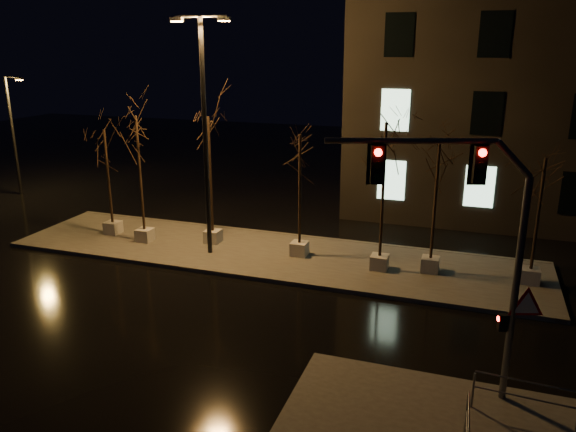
% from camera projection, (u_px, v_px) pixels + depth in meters
% --- Properties ---
extents(ground, '(90.00, 90.00, 0.00)m').
position_uv_depth(ground, '(202.00, 320.00, 17.79)').
color(ground, black).
rests_on(ground, ground).
extents(median, '(22.00, 5.00, 0.15)m').
position_uv_depth(median, '(269.00, 254.00, 23.20)').
color(median, '#44413D').
rests_on(median, ground).
extents(tree_0, '(1.80, 1.80, 4.85)m').
position_uv_depth(tree_0, '(106.00, 153.00, 24.49)').
color(tree_0, '#B1ADA5').
rests_on(tree_0, median).
extents(tree_1, '(1.80, 1.80, 5.59)m').
position_uv_depth(tree_1, '(138.00, 145.00, 23.33)').
color(tree_1, '#B1ADA5').
rests_on(tree_1, median).
extents(tree_2, '(1.80, 1.80, 5.57)m').
position_uv_depth(tree_2, '(209.00, 146.00, 23.17)').
color(tree_2, '#B1ADA5').
rests_on(tree_2, median).
extents(tree_3, '(1.80, 1.80, 5.07)m').
position_uv_depth(tree_3, '(300.00, 162.00, 21.79)').
color(tree_3, '#B1ADA5').
rests_on(tree_3, median).
extents(tree_4, '(1.80, 1.80, 5.74)m').
position_uv_depth(tree_4, '(385.00, 157.00, 20.21)').
color(tree_4, '#B1ADA5').
rests_on(tree_4, median).
extents(tree_5, '(1.80, 1.80, 5.08)m').
position_uv_depth(tree_5, '(437.00, 172.00, 20.14)').
color(tree_5, '#B1ADA5').
rests_on(tree_5, median).
extents(tree_6, '(1.80, 1.80, 4.70)m').
position_uv_depth(tree_6, '(542.00, 187.00, 19.19)').
color(tree_6, '#B1ADA5').
rests_on(tree_6, median).
extents(traffic_signal_mast, '(4.96, 1.60, 6.31)m').
position_uv_depth(traffic_signal_mast, '(476.00, 235.00, 12.44)').
color(traffic_signal_mast, '#53565B').
rests_on(traffic_signal_mast, sidewalk_corner).
extents(streetlight_main, '(2.32, 0.51, 9.27)m').
position_uv_depth(streetlight_main, '(205.00, 122.00, 21.66)').
color(streetlight_main, black).
rests_on(streetlight_main, median).
extents(streetlight_far, '(1.32, 0.26, 6.74)m').
position_uv_depth(streetlight_far, '(14.00, 131.00, 31.82)').
color(streetlight_far, black).
rests_on(streetlight_far, ground).
extents(guard_rail_a, '(2.27, 0.21, 0.98)m').
position_uv_depth(guard_rail_a, '(525.00, 394.00, 12.66)').
color(guard_rail_a, '#53565B').
rests_on(guard_rail_a, sidewalk_corner).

